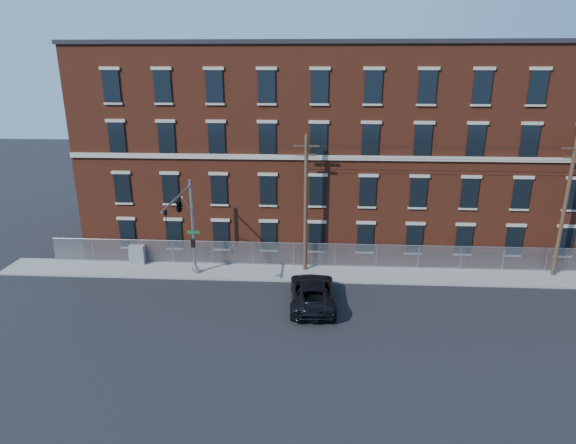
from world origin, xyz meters
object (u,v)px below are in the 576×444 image
(utility_cabinet, at_px, (137,255))
(utility_pole_near, at_px, (306,202))
(traffic_signal_mast, at_px, (183,213))
(pickup_truck, at_px, (312,292))

(utility_cabinet, bearing_deg, utility_pole_near, -2.50)
(traffic_signal_mast, height_order, utility_cabinet, traffic_signal_mast)
(traffic_signal_mast, xyz_separation_m, utility_pole_near, (8.00, 3.42, -0.05))
(utility_pole_near, bearing_deg, pickup_truck, -83.67)
(utility_pole_near, bearing_deg, traffic_signal_mast, -156.86)
(utility_cabinet, bearing_deg, traffic_signal_mast, -38.88)
(pickup_truck, bearing_deg, traffic_signal_mast, -14.12)
(utility_cabinet, bearing_deg, pickup_truck, -23.59)
(traffic_signal_mast, relative_size, utility_pole_near, 0.70)
(utility_pole_near, height_order, utility_cabinet, utility_pole_near)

